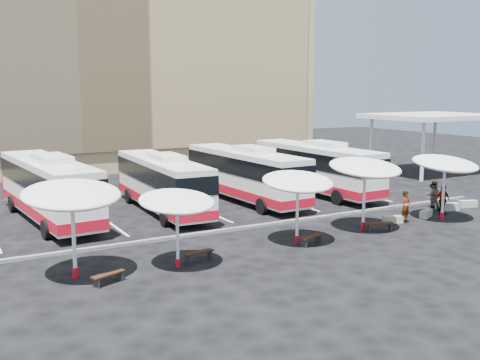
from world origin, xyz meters
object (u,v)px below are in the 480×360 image
bus_2 (245,173)px  wood_bench_1 (199,254)px  sunshade_3 (365,168)px  conc_bench_3 (468,204)px  passenger_0 (406,207)px  sunshade_0 (72,195)px  wood_bench_0 (108,276)px  passenger_1 (434,196)px  wood_bench_2 (311,238)px  bus_0 (48,186)px  sunshade_2 (298,182)px  sunshade_4 (445,164)px  wood_bench_3 (379,225)px  passenger_2 (443,200)px  bus_3 (315,166)px  sunshade_1 (177,202)px  bus_1 (162,181)px  conc_bench_1 (426,214)px  passenger_3 (433,196)px  conc_bench_2 (448,207)px  conc_bench_0 (393,220)px

bus_2 → wood_bench_1: (-8.26, -10.44, -1.58)m
sunshade_3 → conc_bench_3: bearing=7.0°
wood_bench_1 → passenger_0: passenger_0 is taller
sunshade_0 → wood_bench_0: size_ratio=2.78×
passenger_0 → passenger_1: (3.95, 1.57, 0.00)m
wood_bench_2 → conc_bench_3: 13.97m
bus_0 → sunshade_0: (-1.05, -10.68, 1.39)m
sunshade_2 → passenger_0: bearing=3.8°
bus_2 → sunshade_4: sunshade_4 is taller
wood_bench_3 → passenger_2: 6.10m
bus_3 → wood_bench_3: bus_3 is taller
sunshade_4 → wood_bench_3: bearing=-177.8°
bus_3 → sunshade_1: size_ratio=3.61×
bus_1 → sunshade_4: sunshade_4 is taller
wood_bench_1 → bus_3: bearing=36.6°
sunshade_1 → conc_bench_1: size_ratio=2.84×
wood_bench_0 → wood_bench_1: (4.27, 0.93, 0.00)m
wood_bench_0 → passenger_3: size_ratio=0.90×
conc_bench_3 → passenger_1: passenger_1 is taller
sunshade_1 → conc_bench_2: sunshade_1 is taller
sunshade_2 → sunshade_4: bearing=0.1°
sunshade_0 → conc_bench_3: size_ratio=3.43×
bus_0 → passenger_0: 20.03m
conc_bench_0 → conc_bench_1: (2.69, 0.09, 0.02)m
passenger_1 → passenger_0: bearing=63.5°
wood_bench_1 → passenger_2: 16.47m
bus_2 → passenger_1: (8.68, -8.13, -1.00)m
sunshade_1 → wood_bench_2: size_ratio=2.21×
conc_bench_1 → bus_3: bearing=96.2°
conc_bench_3 → passenger_2: 3.27m
sunshade_2 → passenger_2: 11.35m
sunshade_2 → passenger_2: bearing=4.8°
conc_bench_0 → passenger_2: 4.15m
wood_bench_0 → conc_bench_1: bearing=6.0°
wood_bench_2 → passenger_0: passenger_0 is taller
sunshade_3 → bus_2: bearing=99.2°
passenger_0 → conc_bench_3: bearing=-3.3°
sunshade_1 → sunshade_2: 6.47m
sunshade_0 → passenger_2: sunshade_0 is taller
sunshade_3 → conc_bench_2: sunshade_3 is taller
conc_bench_2 → passenger_1: size_ratio=0.69×
bus_3 → sunshade_3: (-4.16, -9.77, 1.39)m
sunshade_2 → wood_bench_1: 5.96m
sunshade_2 → conc_bench_0: (7.02, 0.79, -2.82)m
wood_bench_1 → conc_bench_0: 12.37m
passenger_2 → conc_bench_2: bearing=30.4°
sunshade_0 → conc_bench_3: 24.99m
wood_bench_3 → passenger_0: (2.55, 0.68, 0.56)m
conc_bench_0 → conc_bench_2: conc_bench_2 is taller
wood_bench_1 → conc_bench_2: 17.74m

